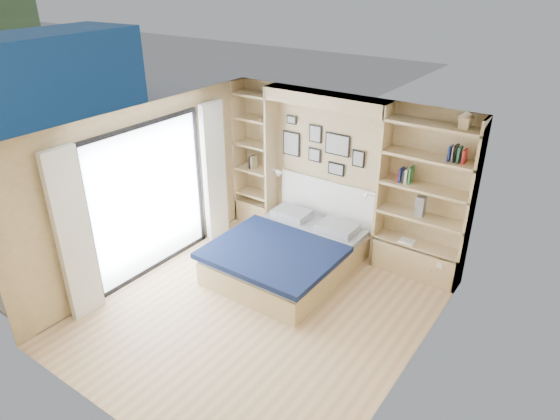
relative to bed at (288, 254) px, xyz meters
The scene contains 9 objects.
ground 1.13m from the bed, 75.73° to the right, with size 4.50×4.50×0.00m, color #D7B983.
room_shell 0.93m from the bed, 104.15° to the left, with size 4.50×4.50×4.50m.
bed is the anchor object (origin of this frame).
photo_gallery 1.77m from the bed, 98.90° to the left, with size 1.48×0.02×0.82m.
reading_lamps 1.25m from the bed, 91.84° to the left, with size 1.92×0.12×0.15m.
shelf_decor 2.25m from the bed, 35.16° to the left, with size 3.54×0.23×2.03m.
deck 3.51m from the bed, 162.32° to the right, with size 3.20×4.00×0.05m, color #685D4C.
deck_chair 3.65m from the bed, 167.60° to the right, with size 0.64×0.85×0.76m.
shipping_container 10.91m from the bed, 165.56° to the left, with size 2.37×5.92×2.47m, color navy.
Camera 1 is at (3.32, -4.25, 4.18)m, focal length 32.00 mm.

